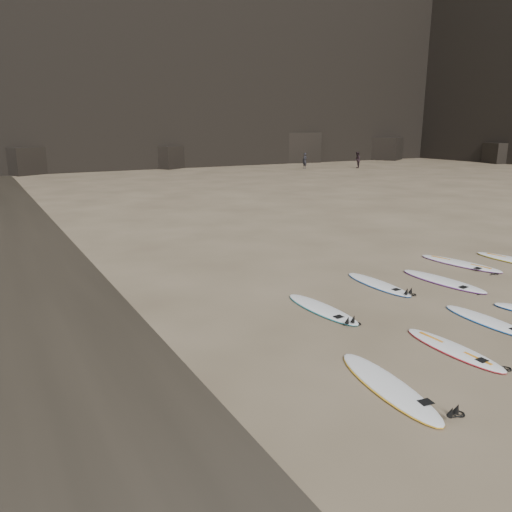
{
  "coord_description": "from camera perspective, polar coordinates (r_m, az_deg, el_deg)",
  "views": [
    {
      "loc": [
        -10.08,
        -6.71,
        4.39
      ],
      "look_at": [
        -4.65,
        2.91,
        1.5
      ],
      "focal_mm": 35.0,
      "sensor_mm": 36.0,
      "label": 1
    }
  ],
  "objects": [
    {
      "name": "surfboard_5",
      "position": [
        12.41,
        7.51,
        -5.96
      ],
      "size": [
        0.74,
        2.55,
        0.09
      ],
      "primitive_type": "ellipsoid",
      "rotation": [
        0.0,
        0.0,
        0.05
      ],
      "color": "white",
      "rests_on": "ground"
    },
    {
      "name": "ground",
      "position": [
        12.88,
        25.36,
        -6.75
      ],
      "size": [
        240.0,
        240.0,
        0.0
      ],
      "primitive_type": "plane",
      "color": "#897559",
      "rests_on": "ground"
    },
    {
      "name": "surfboard_7",
      "position": [
        15.42,
        20.57,
        -2.65
      ],
      "size": [
        0.91,
        2.79,
        0.1
      ],
      "primitive_type": "ellipsoid",
      "rotation": [
        0.0,
        0.0,
        0.09
      ],
      "color": "white",
      "rests_on": "ground"
    },
    {
      "name": "surfboard_1",
      "position": [
        10.95,
        21.61,
        -9.82
      ],
      "size": [
        0.57,
        2.35,
        0.08
      ],
      "primitive_type": "ellipsoid",
      "rotation": [
        0.0,
        0.0,
        0.0
      ],
      "color": "white",
      "rests_on": "ground"
    },
    {
      "name": "surfboard_2",
      "position": [
        12.74,
        24.98,
        -6.73
      ],
      "size": [
        0.61,
        2.36,
        0.08
      ],
      "primitive_type": "ellipsoid",
      "rotation": [
        0.0,
        0.0,
        -0.02
      ],
      "color": "white",
      "rests_on": "ground"
    },
    {
      "name": "surfboard_6",
      "position": [
        14.57,
        13.76,
        -3.11
      ],
      "size": [
        0.63,
        2.5,
        0.09
      ],
      "primitive_type": "ellipsoid",
      "rotation": [
        0.0,
        0.0,
        -0.01
      ],
      "color": "white",
      "rests_on": "ground"
    },
    {
      "name": "surfboard_0",
      "position": [
        9.18,
        14.85,
        -14.11
      ],
      "size": [
        0.99,
        2.74,
        0.1
      ],
      "primitive_type": "ellipsoid",
      "rotation": [
        0.0,
        0.0,
        -0.13
      ],
      "color": "white",
      "rests_on": "ground"
    },
    {
      "name": "person_b",
      "position": [
        55.15,
        11.48,
        10.7
      ],
      "size": [
        1.03,
        1.04,
        1.69
      ],
      "primitive_type": "imported",
      "rotation": [
        0.0,
        0.0,
        3.97
      ],
      "color": "black",
      "rests_on": "ground"
    },
    {
      "name": "surfboard_8",
      "position": [
        17.57,
        22.3,
        -0.75
      ],
      "size": [
        1.15,
        2.85,
        0.1
      ],
      "primitive_type": "ellipsoid",
      "rotation": [
        0.0,
        0.0,
        0.18
      ],
      "color": "white",
      "rests_on": "ground"
    },
    {
      "name": "person_a",
      "position": [
        53.75,
        5.59,
        10.79
      ],
      "size": [
        0.44,
        0.63,
        1.63
      ],
      "primitive_type": "imported",
      "rotation": [
        0.0,
        0.0,
        4.81
      ],
      "color": "black",
      "rests_on": "ground"
    }
  ]
}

